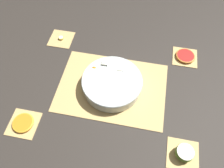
{
  "coord_description": "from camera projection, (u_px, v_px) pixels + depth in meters",
  "views": [
    {
      "loc": [
        -0.11,
        0.54,
        0.89
      ],
      "look_at": [
        0.0,
        0.0,
        0.03
      ],
      "focal_mm": 35.0,
      "sensor_mm": 36.0,
      "label": 1
    }
  ],
  "objects": [
    {
      "name": "orange_slice_whole",
      "position": [
        23.0,
        123.0,
        0.94
      ],
      "size": [
        0.09,
        0.09,
        0.01
      ],
      "color": "orange",
      "rests_on": "coaster_mat_far_right"
    },
    {
      "name": "coaster_mat_far_right",
      "position": [
        24.0,
        124.0,
        0.95
      ],
      "size": [
        0.13,
        0.13,
        0.01
      ],
      "color": "tan",
      "rests_on": "ground_plane"
    },
    {
      "name": "bamboo_mat_center",
      "position": [
        112.0,
        87.0,
        1.05
      ],
      "size": [
        0.51,
        0.36,
        0.01
      ],
      "color": "tan",
      "rests_on": "ground_plane"
    },
    {
      "name": "ground_plane",
      "position": [
        112.0,
        87.0,
        1.05
      ],
      "size": [
        6.0,
        6.0,
        0.0
      ],
      "primitive_type": "plane",
      "color": "#2D2823"
    },
    {
      "name": "fruit_salad_bowl",
      "position": [
        112.0,
        83.0,
        1.02
      ],
      "size": [
        0.28,
        0.28,
        0.07
      ],
      "color": "silver",
      "rests_on": "bamboo_mat_center"
    },
    {
      "name": "coaster_mat_near_left",
      "position": [
        185.0,
        57.0,
        1.15
      ],
      "size": [
        0.13,
        0.13,
        0.01
      ],
      "color": "tan",
      "rests_on": "ground_plane"
    },
    {
      "name": "banana_coin_single",
      "position": [
        61.0,
        38.0,
        1.21
      ],
      "size": [
        0.03,
        0.03,
        0.01
      ],
      "color": "#F4EABC",
      "rests_on": "coaster_mat_near_right"
    },
    {
      "name": "coaster_mat_far_left",
      "position": [
        183.0,
        154.0,
        0.88
      ],
      "size": [
        0.13,
        0.13,
        0.01
      ],
      "color": "tan",
      "rests_on": "ground_plane"
    },
    {
      "name": "grapefruit_slice",
      "position": [
        185.0,
        56.0,
        1.14
      ],
      "size": [
        0.1,
        0.1,
        0.01
      ],
      "color": "#B2231E",
      "rests_on": "coaster_mat_near_left"
    },
    {
      "name": "apple_half",
      "position": [
        184.0,
        153.0,
        0.86
      ],
      "size": [
        0.07,
        0.07,
        0.04
      ],
      "color": "#7FAD38",
      "rests_on": "coaster_mat_far_left"
    },
    {
      "name": "coaster_mat_near_right",
      "position": [
        61.0,
        39.0,
        1.22
      ],
      "size": [
        0.13,
        0.13,
        0.01
      ],
      "color": "tan",
      "rests_on": "ground_plane"
    }
  ]
}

